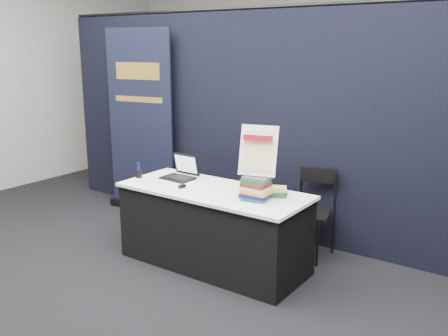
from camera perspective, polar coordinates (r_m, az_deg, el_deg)
floor at (r=4.49m, az=-5.46°, el=-13.30°), size 8.00×8.00×0.00m
wall_back at (r=7.49m, az=14.93°, el=11.18°), size 8.00×0.02×3.50m
drape_partition at (r=5.37m, az=5.44°, el=4.77°), size 6.00×0.08×2.40m
display_table at (r=4.73m, az=-1.20°, el=-6.80°), size 1.80×0.75×0.75m
laptop at (r=4.99m, az=-5.00°, el=-0.55°), size 0.32×0.26×0.24m
mouse at (r=4.67m, az=-4.82°, el=-2.07°), size 0.07×0.10×0.03m
brochure_left at (r=4.96m, az=-6.73°, el=-1.34°), size 0.30×0.24×0.00m
brochure_mid at (r=4.88m, az=-8.15°, el=-1.64°), size 0.32×0.26×0.00m
brochure_right at (r=4.75m, az=-6.34°, el=-2.00°), size 0.29×0.23×0.00m
pen_cup at (r=5.07m, az=-9.72°, el=-0.66°), size 0.08×0.08×0.08m
book_stack_tall at (r=4.27m, az=3.65°, el=-2.32°), size 0.24×0.19×0.21m
book_stack_short at (r=4.42m, az=5.87°, el=-2.68°), size 0.24×0.22×0.08m
info_sign at (r=4.22m, az=3.93°, el=1.93°), size 0.34×0.21×0.44m
pullup_banner at (r=6.25m, az=-9.49°, el=4.03°), size 0.96×0.26×2.25m
stacking_chair at (r=5.00m, az=9.89°, el=-4.56°), size 0.48×0.49×0.86m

